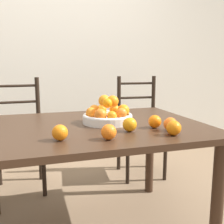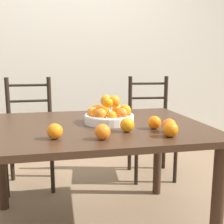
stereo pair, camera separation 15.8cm
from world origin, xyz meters
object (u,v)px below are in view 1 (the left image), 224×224
Objects in this scene: orange_loose_2 at (130,124)px; orange_loose_0 at (174,128)px; orange_loose_1 at (155,121)px; orange_loose_3 at (170,124)px; fruit_bowl at (108,115)px; chair_left at (18,137)px; orange_loose_5 at (109,132)px; chair_right at (140,128)px; orange_loose_4 at (60,133)px.

orange_loose_0 is at bearing -37.48° from orange_loose_2.
orange_loose_3 is (0.05, -0.09, -0.00)m from orange_loose_1.
orange_loose_3 is at bearing -48.29° from fruit_bowl.
orange_loose_0 is at bearing -57.87° from chair_left.
orange_loose_1 is 0.96× the size of orange_loose_2.
fruit_bowl is at bearing 74.27° from orange_loose_5.
chair_right is at bearing 70.82° from orange_loose_1.
chair_left is (-0.48, 1.20, -0.30)m from orange_loose_5.
orange_loose_2 is 0.08× the size of chair_right.
chair_left is at bearing 102.28° from orange_loose_4.
chair_right reaches higher than orange_loose_0.
orange_loose_2 is 0.23m from orange_loose_3.
orange_loose_5 is 1.42m from chair_right.
chair_right is at bearing 63.59° from orange_loose_2.
orange_loose_4 is (-0.39, -0.07, -0.00)m from orange_loose_2.
fruit_bowl is 1.06m from chair_right.
orange_loose_4 reaches higher than orange_loose_3.
chair_left reaches higher than orange_loose_1.
fruit_bowl is 4.17× the size of orange_loose_3.
fruit_bowl reaches higher than orange_loose_0.
fruit_bowl is 0.32× the size of chair_left.
orange_loose_0 is 0.24m from orange_loose_2.
chair_left reaches higher than orange_loose_0.
orange_loose_0 is at bearing -100.49° from chair_right.
orange_loose_0 is 0.08× the size of chair_right.
chair_right reaches higher than orange_loose_4.
orange_loose_0 and orange_loose_4 have the same top height.
fruit_bowl is at bearing 131.71° from orange_loose_3.
orange_loose_0 and orange_loose_5 have the same top height.
orange_loose_0 is at bearing -84.38° from orange_loose_1.
orange_loose_5 is (0.23, -0.06, -0.00)m from orange_loose_4.
chair_left is (-0.87, 1.14, -0.30)m from orange_loose_3.
orange_loose_4 is at bearing -169.66° from orange_loose_1.
orange_loose_4 is 1.51m from chair_right.
fruit_bowl is 0.26m from orange_loose_2.
orange_loose_0 is 0.59m from orange_loose_4.
chair_right reaches higher than orange_loose_2.
orange_loose_3 is at bearing -61.27° from orange_loose_1.
fruit_bowl is 4.05× the size of orange_loose_0.
orange_loose_2 is (-0.19, 0.15, 0.00)m from orange_loose_0.
chair_left reaches higher than orange_loose_5.
orange_loose_3 is 0.97× the size of orange_loose_4.
orange_loose_5 is (-0.38, -0.07, 0.00)m from orange_loose_3.
fruit_bowl is 0.42m from orange_loose_3.
orange_loose_1 is at bearing -54.05° from chair_left.
orange_loose_5 is 1.33m from chair_left.
orange_loose_1 is 0.37m from orange_loose_5.
orange_loose_2 and orange_loose_4 have the same top height.
chair_left is at bearing 125.51° from fruit_bowl.
orange_loose_3 is 0.62m from orange_loose_4.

